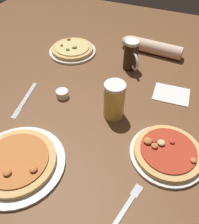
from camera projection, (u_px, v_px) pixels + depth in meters
The scene contains 11 objects.
ground_plane at pixel (100, 118), 1.00m from camera, with size 2.40×2.40×0.03m, color brown.
pizza_plate_near at pixel (167, 152), 0.83m from camera, with size 0.27×0.27×0.05m.
pizza_plate_far at pixel (72, 50), 1.33m from camera, with size 0.26×0.26×0.05m.
pizza_plate_side at pixel (17, 162), 0.81m from camera, with size 0.33×0.33×0.05m.
beer_mug_dark at pixel (114, 100), 0.94m from camera, with size 0.09×0.14×0.16m.
beer_mug_amber at pixel (131, 56), 1.17m from camera, with size 0.10×0.11×0.15m.
ramekin_sauce at pixel (62, 94), 1.06m from camera, with size 0.06×0.06×0.03m, color white.
napkin_folded at pixel (171, 94), 1.08m from camera, with size 0.16×0.13×0.01m, color white.
fork_spare at pixel (123, 212), 0.70m from camera, with size 0.07×0.22×0.01m.
knife_spare at pixel (25, 100), 1.05m from camera, with size 0.07×0.24×0.01m.
diner_arm at pixel (149, 46), 1.32m from camera, with size 0.35×0.09×0.07m.
Camera 1 is at (0.27, -0.63, 0.71)m, focal length 37.70 mm.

